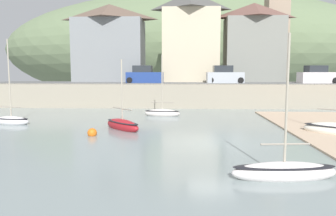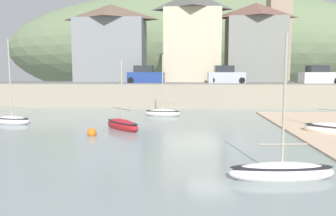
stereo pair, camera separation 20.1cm
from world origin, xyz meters
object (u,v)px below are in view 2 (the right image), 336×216
(church_with_spire, at_px, (279,17))
(waterfront_building_left, at_px, (111,43))
(sailboat_blue_trim, at_px, (12,120))
(waterfront_building_centre, at_px, (192,36))
(parked_car_near_slipway, at_px, (146,76))
(dinghy_open_wooden, at_px, (122,125))
(waterfront_building_right, at_px, (255,42))
(sailboat_nearest_shore, at_px, (282,171))
(sailboat_tall_mast, at_px, (163,113))
(parked_car_end_of_row, at_px, (319,76))
(parked_car_by_wall, at_px, (226,76))
(mooring_buoy, at_px, (92,133))

(church_with_spire, bearing_deg, waterfront_building_left, -169.61)
(church_with_spire, bearing_deg, sailboat_blue_trim, -136.70)
(waterfront_building_centre, height_order, parked_car_near_slipway, waterfront_building_centre)
(waterfront_building_centre, relative_size, dinghy_open_wooden, 2.34)
(waterfront_building_right, height_order, parked_car_near_slipway, waterfront_building_right)
(sailboat_blue_trim, xyz_separation_m, sailboat_nearest_shore, (15.93, -11.51, -0.01))
(sailboat_tall_mast, height_order, parked_car_end_of_row, sailboat_tall_mast)
(church_with_spire, bearing_deg, parked_car_by_wall, -132.81)
(waterfront_building_centre, distance_m, parked_car_near_slipway, 8.47)
(waterfront_building_left, distance_m, sailboat_nearest_shore, 34.24)
(waterfront_building_centre, xyz_separation_m, sailboat_tall_mast, (-2.67, -14.63, -7.74))
(waterfront_building_centre, relative_size, mooring_buoy, 19.70)
(sailboat_nearest_shore, xyz_separation_m, parked_car_near_slipway, (-8.03, 26.43, 2.93))
(waterfront_building_left, xyz_separation_m, waterfront_building_right, (18.02, -0.00, 0.01))
(church_with_spire, bearing_deg, mooring_buoy, -123.02)
(mooring_buoy, bearing_deg, waterfront_building_centre, 75.11)
(waterfront_building_centre, relative_size, parked_car_near_slipway, 2.64)
(church_with_spire, relative_size, sailboat_tall_mast, 3.13)
(waterfront_building_left, relative_size, mooring_buoy, 17.17)
(waterfront_building_centre, height_order, sailboat_nearest_shore, waterfront_building_centre)
(waterfront_building_right, relative_size, sailboat_nearest_shore, 1.82)
(waterfront_building_centre, bearing_deg, waterfront_building_left, 180.00)
(parked_car_end_of_row, bearing_deg, sailboat_tall_mast, -154.40)
(mooring_buoy, bearing_deg, parked_car_end_of_row, 43.14)
(waterfront_building_centre, xyz_separation_m, sailboat_blue_trim, (-13.23, -19.42, -7.74))
(parked_car_near_slipway, bearing_deg, church_with_spire, 29.74)
(sailboat_nearest_shore, bearing_deg, waterfront_building_centre, 89.80)
(dinghy_open_wooden, xyz_separation_m, parked_car_end_of_row, (18.88, 16.75, 2.91))
(waterfront_building_right, height_order, sailboat_blue_trim, waterfront_building_right)
(church_with_spire, bearing_deg, parked_car_near_slipway, -153.36)
(waterfront_building_centre, distance_m, sailboat_blue_trim, 24.74)
(sailboat_nearest_shore, distance_m, sailboat_tall_mast, 17.17)
(sailboat_nearest_shore, bearing_deg, sailboat_blue_trim, 138.94)
(church_with_spire, relative_size, parked_car_by_wall, 3.97)
(waterfront_building_left, height_order, dinghy_open_wooden, waterfront_building_left)
(parked_car_by_wall, xyz_separation_m, mooring_buoy, (-9.99, -18.99, -3.04))
(church_with_spire, relative_size, sailboat_nearest_shore, 3.12)
(parked_car_by_wall, bearing_deg, church_with_spire, 44.98)
(waterfront_building_centre, xyz_separation_m, sailboat_nearest_shore, (2.71, -30.93, -7.74))
(sailboat_nearest_shore, bearing_deg, dinghy_open_wooden, 122.78)
(waterfront_building_right, distance_m, parked_car_end_of_row, 8.69)
(waterfront_building_left, distance_m, church_with_spire, 22.48)
(waterfront_building_left, bearing_deg, sailboat_tall_mast, -62.78)
(parked_car_end_of_row, xyz_separation_m, mooring_buoy, (-20.27, -18.99, -3.04))
(sailboat_blue_trim, height_order, parked_car_end_of_row, sailboat_blue_trim)
(waterfront_building_centre, distance_m, parked_car_end_of_row, 15.49)
(waterfront_building_right, bearing_deg, sailboat_blue_trim, -137.31)
(parked_car_near_slipway, xyz_separation_m, parked_car_by_wall, (9.07, 0.00, 0.00))
(parked_car_near_slipway, bearing_deg, sailboat_blue_trim, -114.82)
(waterfront_building_right, distance_m, mooring_buoy, 28.30)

